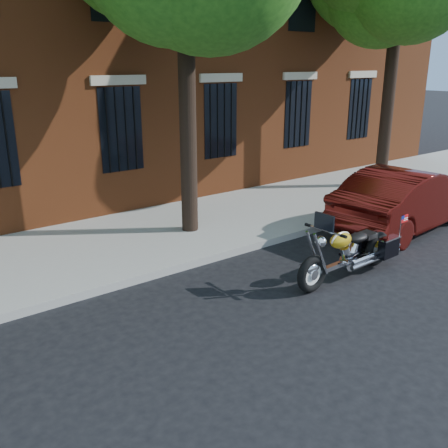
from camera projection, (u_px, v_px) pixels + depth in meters
ground at (258, 284)px, 8.84m from camera, size 120.00×120.00×0.00m
curb at (212, 257)px, 9.86m from camera, size 40.00×0.16×0.15m
sidewalk at (163, 233)px, 11.28m from camera, size 40.00×3.60×0.15m
motorcycle at (352, 253)px, 9.05m from camera, size 2.69×0.79×1.35m
car_maroon at (407, 198)px, 11.59m from camera, size 4.53×1.93×1.45m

